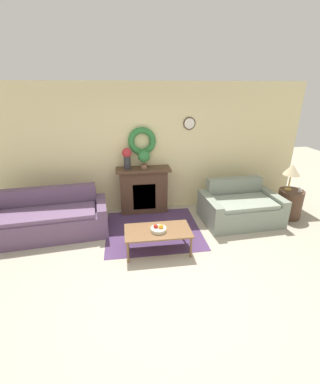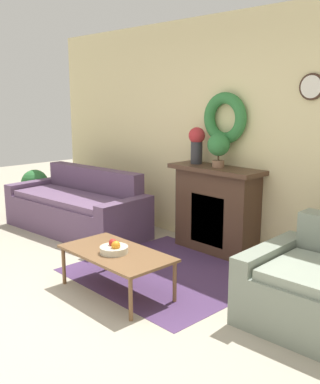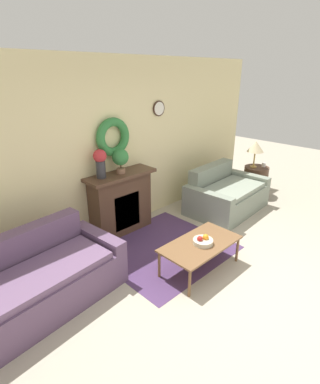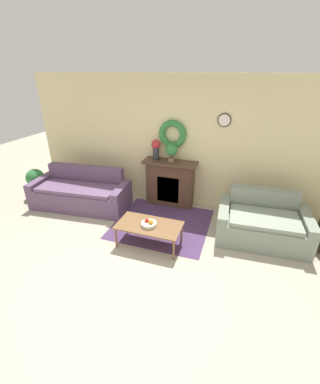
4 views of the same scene
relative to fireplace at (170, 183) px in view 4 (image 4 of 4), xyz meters
The scene contains 11 objects.
ground_plane 2.41m from the fireplace, 87.32° to the right, with size 16.00×16.00×0.00m, color #ADA38E.
floor_rug 1.00m from the fireplace, 83.12° to the right, with size 1.80×1.69×0.01m.
wall_back 0.88m from the fireplace, 62.25° to the left, with size 6.80×0.19×2.70m.
fireplace is the anchor object (origin of this frame).
couch_left 1.96m from the fireplace, 158.48° to the right, with size 2.15×1.06×0.83m.
loveseat_right 2.06m from the fireplace, 20.30° to the right, with size 1.58×1.06×0.81m.
coffee_table 1.56m from the fireplace, 86.19° to the right, with size 1.09×0.59×0.40m.
fruit_bowl 1.58m from the fireplace, 86.07° to the right, with size 0.26×0.26×0.12m.
vase_on_mantel_left 0.82m from the fireplace, behind, with size 0.19×0.19×0.43m.
potted_plant_on_mantel 0.73m from the fireplace, 32.99° to the right, with size 0.25×0.25×0.38m.
potted_plant_floor_by_couch 3.14m from the fireplace, 167.79° to the right, with size 0.42×0.42×0.68m.
Camera 4 is at (1.34, -2.58, 2.76)m, focal length 24.00 mm.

